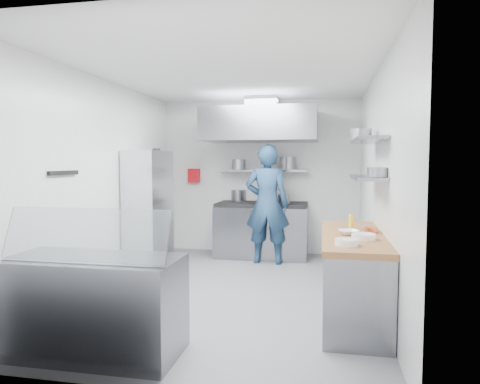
% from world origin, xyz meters
% --- Properties ---
extents(floor, '(5.00, 5.00, 0.00)m').
position_xyz_m(floor, '(0.00, 0.00, 0.00)').
color(floor, slate).
rests_on(floor, ground).
extents(ceiling, '(5.00, 5.00, 0.00)m').
position_xyz_m(ceiling, '(0.00, 0.00, 2.80)').
color(ceiling, silver).
rests_on(ceiling, wall_back).
extents(wall_back, '(3.60, 2.80, 0.02)m').
position_xyz_m(wall_back, '(0.00, 2.50, 1.40)').
color(wall_back, white).
rests_on(wall_back, floor).
extents(wall_front, '(3.60, 2.80, 0.02)m').
position_xyz_m(wall_front, '(0.00, -2.50, 1.40)').
color(wall_front, white).
rests_on(wall_front, floor).
extents(wall_left, '(2.80, 5.00, 0.02)m').
position_xyz_m(wall_left, '(-1.80, 0.00, 1.40)').
color(wall_left, white).
rests_on(wall_left, floor).
extents(wall_right, '(2.80, 5.00, 0.02)m').
position_xyz_m(wall_right, '(1.80, 0.00, 1.40)').
color(wall_right, white).
rests_on(wall_right, floor).
extents(gas_range, '(1.60, 0.80, 0.90)m').
position_xyz_m(gas_range, '(0.10, 2.10, 0.45)').
color(gas_range, gray).
rests_on(gas_range, floor).
extents(cooktop, '(1.57, 0.78, 0.06)m').
position_xyz_m(cooktop, '(0.10, 2.10, 0.93)').
color(cooktop, black).
rests_on(cooktop, gas_range).
extents(stock_pot_left, '(0.27, 0.27, 0.20)m').
position_xyz_m(stock_pot_left, '(-0.39, 2.43, 1.06)').
color(stock_pot_left, slate).
rests_on(stock_pot_left, cooktop).
extents(stock_pot_mid, '(0.38, 0.38, 0.24)m').
position_xyz_m(stock_pot_mid, '(0.32, 2.07, 1.08)').
color(stock_pot_mid, slate).
rests_on(stock_pot_mid, cooktop).
extents(stock_pot_right, '(0.23, 0.23, 0.16)m').
position_xyz_m(stock_pot_right, '(0.49, 1.99, 1.04)').
color(stock_pot_right, slate).
rests_on(stock_pot_right, cooktop).
extents(over_range_shelf, '(1.60, 0.30, 0.04)m').
position_xyz_m(over_range_shelf, '(0.10, 2.34, 1.52)').
color(over_range_shelf, gray).
rests_on(over_range_shelf, wall_back).
extents(shelf_pot_a, '(0.24, 0.24, 0.18)m').
position_xyz_m(shelf_pot_a, '(-0.31, 2.09, 1.63)').
color(shelf_pot_a, slate).
rests_on(shelf_pot_a, over_range_shelf).
extents(shelf_pot_b, '(0.27, 0.27, 0.22)m').
position_xyz_m(shelf_pot_b, '(0.54, 2.28, 1.65)').
color(shelf_pot_b, slate).
rests_on(shelf_pot_b, over_range_shelf).
extents(extractor_hood, '(1.90, 1.15, 0.55)m').
position_xyz_m(extractor_hood, '(0.10, 1.93, 2.30)').
color(extractor_hood, gray).
rests_on(extractor_hood, wall_back).
extents(hood_duct, '(0.55, 0.55, 0.24)m').
position_xyz_m(hood_duct, '(0.10, 2.15, 2.68)').
color(hood_duct, slate).
rests_on(hood_duct, extractor_hood).
extents(red_firebox, '(0.22, 0.10, 0.26)m').
position_xyz_m(red_firebox, '(-1.25, 2.44, 1.42)').
color(red_firebox, red).
rests_on(red_firebox, wall_back).
extents(chef, '(0.72, 0.47, 1.97)m').
position_xyz_m(chef, '(0.25, 1.63, 0.98)').
color(chef, navy).
rests_on(chef, floor).
extents(wire_rack, '(0.50, 0.90, 1.85)m').
position_xyz_m(wire_rack, '(-1.53, 0.94, 0.93)').
color(wire_rack, silver).
rests_on(wire_rack, floor).
extents(rack_bin_a, '(0.16, 0.19, 0.18)m').
position_xyz_m(rack_bin_a, '(-1.53, 1.04, 0.80)').
color(rack_bin_a, white).
rests_on(rack_bin_a, wire_rack).
extents(rack_bin_b, '(0.14, 0.18, 0.16)m').
position_xyz_m(rack_bin_b, '(-1.53, 1.27, 1.30)').
color(rack_bin_b, yellow).
rests_on(rack_bin_b, wire_rack).
extents(rack_jar, '(0.12, 0.12, 0.18)m').
position_xyz_m(rack_jar, '(-1.48, 1.17, 1.80)').
color(rack_jar, black).
rests_on(rack_jar, wire_rack).
extents(knife_strip, '(0.04, 0.55, 0.05)m').
position_xyz_m(knife_strip, '(-1.78, -0.90, 1.55)').
color(knife_strip, black).
rests_on(knife_strip, wall_left).
extents(prep_counter_base, '(0.62, 2.00, 0.84)m').
position_xyz_m(prep_counter_base, '(1.48, -0.60, 0.42)').
color(prep_counter_base, gray).
rests_on(prep_counter_base, floor).
extents(prep_counter_top, '(0.65, 2.04, 0.06)m').
position_xyz_m(prep_counter_top, '(1.48, -0.60, 0.87)').
color(prep_counter_top, '#925835').
rests_on(prep_counter_top, prep_counter_base).
extents(plate_stack_a, '(0.21, 0.21, 0.06)m').
position_xyz_m(plate_stack_a, '(1.38, -1.29, 0.93)').
color(plate_stack_a, white).
rests_on(plate_stack_a, prep_counter_top).
extents(plate_stack_b, '(0.23, 0.23, 0.06)m').
position_xyz_m(plate_stack_b, '(1.56, -0.95, 0.93)').
color(plate_stack_b, white).
rests_on(plate_stack_b, prep_counter_top).
extents(copper_pan, '(0.14, 0.14, 0.06)m').
position_xyz_m(copper_pan, '(1.68, -0.49, 0.93)').
color(copper_pan, '#CA5E39').
rests_on(copper_pan, prep_counter_top).
extents(squeeze_bottle, '(0.06, 0.06, 0.18)m').
position_xyz_m(squeeze_bottle, '(1.48, -0.33, 0.99)').
color(squeeze_bottle, yellow).
rests_on(squeeze_bottle, prep_counter_top).
extents(mixing_bowl, '(0.27, 0.27, 0.05)m').
position_xyz_m(mixing_bowl, '(1.43, -0.68, 0.93)').
color(mixing_bowl, white).
rests_on(mixing_bowl, prep_counter_top).
extents(wall_shelf_lower, '(0.30, 1.30, 0.04)m').
position_xyz_m(wall_shelf_lower, '(1.64, -0.30, 1.50)').
color(wall_shelf_lower, gray).
rests_on(wall_shelf_lower, wall_right).
extents(wall_shelf_upper, '(0.30, 1.30, 0.04)m').
position_xyz_m(wall_shelf_upper, '(1.64, -0.30, 1.92)').
color(wall_shelf_upper, gray).
rests_on(wall_shelf_upper, wall_right).
extents(shelf_pot_c, '(0.22, 0.22, 0.10)m').
position_xyz_m(shelf_pot_c, '(1.71, -0.74, 1.57)').
color(shelf_pot_c, slate).
rests_on(shelf_pot_c, wall_shelf_lower).
extents(shelf_pot_d, '(0.26, 0.26, 0.14)m').
position_xyz_m(shelf_pot_d, '(1.60, 0.14, 2.01)').
color(shelf_pot_d, slate).
rests_on(shelf_pot_d, wall_shelf_upper).
extents(display_case, '(1.50, 0.70, 0.85)m').
position_xyz_m(display_case, '(-0.78, -2.00, 0.42)').
color(display_case, gray).
rests_on(display_case, floor).
extents(display_glass, '(1.47, 0.19, 0.42)m').
position_xyz_m(display_glass, '(-0.78, -2.12, 1.07)').
color(display_glass, silver).
rests_on(display_glass, display_case).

